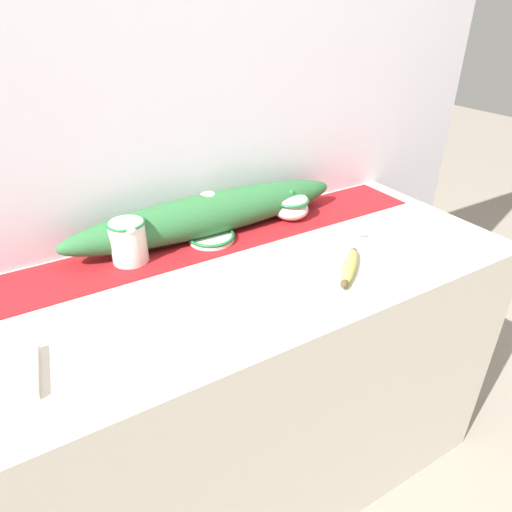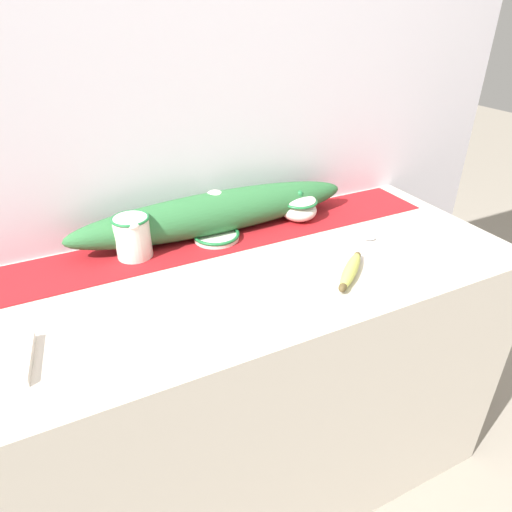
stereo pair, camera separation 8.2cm
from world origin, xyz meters
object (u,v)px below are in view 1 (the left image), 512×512
at_px(banana, 349,267).
at_px(spoon, 358,235).
at_px(cream_pitcher, 128,240).
at_px(small_dish, 211,237).
at_px(sugar_bowl, 291,206).

bearing_deg(banana, spoon, 41.56).
xyz_separation_m(cream_pitcher, spoon, (0.65, -0.21, -0.06)).
relative_size(small_dish, spoon, 0.82).
bearing_deg(cream_pitcher, sugar_bowl, -0.17).
relative_size(cream_pitcher, sugar_bowl, 1.06).
height_order(sugar_bowl, small_dish, sugar_bowl).
bearing_deg(sugar_bowl, small_dish, -178.69).
bearing_deg(sugar_bowl, spoon, -62.42).
bearing_deg(cream_pitcher, banana, -36.70).
height_order(banana, spoon, banana).
relative_size(sugar_bowl, small_dish, 0.83).
xyz_separation_m(cream_pitcher, small_dish, (0.25, -0.01, -0.05)).
bearing_deg(small_dish, cream_pitcher, 178.05).
height_order(cream_pitcher, banana, cream_pitcher).
bearing_deg(spoon, small_dish, 174.20).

